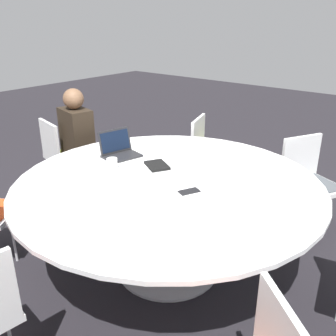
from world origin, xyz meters
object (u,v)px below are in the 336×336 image
Objects in this scene: chair_0 at (63,152)px; coffee_cup at (112,164)px; laptop at (119,149)px; cell_phone at (189,191)px; chair_6 at (209,150)px; person_0 at (79,138)px; chair_5 at (308,177)px; spiral_notebook at (157,165)px.

chair_0 is 9.69× the size of coffee_cup.
cell_phone is (-0.87, 0.19, -0.05)m from laptop.
chair_6 reaches higher than cell_phone.
laptop is (-0.78, 0.19, 0.11)m from person_0.
chair_0 and chair_5 have the same top height.
chair_0 reaches higher than cell_phone.
chair_6 is 1.22m from spiral_notebook.
laptop is at bearing -25.17° from chair_6.
cell_phone is (-0.69, -0.05, -0.04)m from coffee_cup.
coffee_cup reaches higher than spiral_notebook.
laptop reaches higher than coffee_cup.
chair_6 is at bearing -64.69° from chair_5.
chair_0 is at bearing -161.02° from person_0.
chair_5 is at bearing -125.84° from spiral_notebook.
chair_5 reaches higher than coffee_cup.
chair_5 is 9.69× the size of coffee_cup.
chair_5 is 1.00× the size of chair_6.
chair_0 is at bearing -18.34° from coffee_cup.
chair_0 is 1.31m from coffee_cup.
chair_5 is 1.08m from chair_6.
cell_phone is (-0.73, 1.37, 0.25)m from chair_6.
laptop is 2.14× the size of cell_phone.
laptop is 1.31× the size of spiral_notebook.
chair_6 is (1.08, -0.03, 0.00)m from chair_5.
person_0 reaches higher than chair_0.
spiral_notebook is at bearing 4.15° from person_0.
chair_6 is 1.37m from person_0.
chair_6 is at bearing -88.58° from coffee_cup.
spiral_notebook is (0.82, 1.13, 0.26)m from chair_5.
chair_5 is 1.71m from laptop.
person_0 is 7.68× the size of cell_phone.
coffee_cup is at bearing -11.68° from person_0.
chair_6 is at bearing 59.26° from person_0.
person_0 is 0.81m from laptop.
chair_6 is 5.44× the size of cell_phone.
laptop is at bearing -53.75° from coffee_cup.
chair_6 is at bearing 53.21° from chair_0.
person_0 is 1.21m from spiral_notebook.
coffee_cup is (-0.18, 0.24, -0.01)m from laptop.
laptop is (-1.04, 0.16, 0.30)m from chair_0.
spiral_notebook is (-1.45, 0.15, 0.26)m from chair_0.
laptop reaches higher than chair_0.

